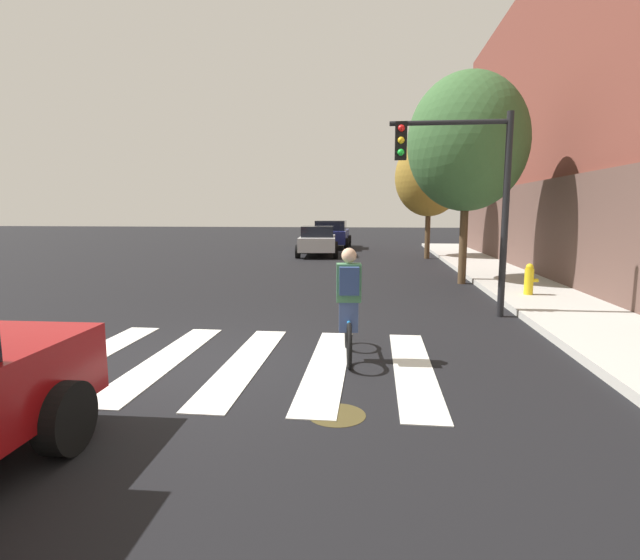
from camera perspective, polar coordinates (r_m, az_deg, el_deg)
The scene contains 10 objects.
ground_plane at distance 7.50m, azimuth -13.28°, elevation -9.31°, with size 120.00×120.00×0.00m, color black.
crosswalk_stripes at distance 7.51m, azimuth -13.39°, elevation -9.26°, with size 6.67×3.72×0.01m.
manhole_cover at distance 5.52m, azimuth 1.98°, elevation -15.55°, with size 0.64×0.64×0.01m, color #473D1E.
sedan_mid at distance 24.20m, azimuth -0.26°, elevation 4.67°, with size 2.28×4.41×1.48m.
sedan_far at distance 29.16m, azimuth 1.34°, elevation 5.44°, with size 2.29×4.81×1.66m.
cyclist at distance 7.20m, azimuth 3.37°, elevation -2.92°, with size 0.38×1.71×1.69m.
traffic_light_near at distance 10.59m, azimuth 16.73°, elevation 11.25°, with size 2.47×0.28×4.20m.
fire_hydrant at distance 13.14m, azimuth 23.38°, elevation 0.07°, with size 0.33×0.22×0.78m.
street_tree_near at distance 15.53m, azimuth 16.94°, elevation 15.21°, with size 3.52×3.52×6.26m.
street_tree_mid at distance 23.31m, azimuth 12.73°, elevation 11.72°, with size 3.13×3.13×5.57m.
Camera 1 is at (2.47, -6.73, 2.22)m, focal length 27.21 mm.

